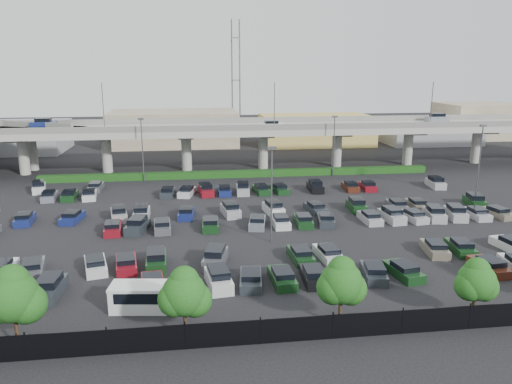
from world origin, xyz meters
TOP-DOWN VIEW (x-y plane):
  - ground at (0.00, 0.00)m, footprint 280.00×280.00m
  - overpass at (-0.21, 32.01)m, footprint 150.00×13.00m
  - hedge at (0.00, 25.00)m, footprint 66.00×1.60m
  - fence at (-0.05, -28.00)m, footprint 70.00×0.10m
  - tree_row at (0.70, -26.53)m, footprint 65.07×3.66m
  - shuttle_bus at (-11.49, -22.00)m, footprint 6.66×3.01m
  - parked_cars at (-0.22, -3.18)m, footprint 63.23×41.68m
  - light_poles at (-4.13, 2.00)m, footprint 66.90×48.38m
  - distant_buildings at (12.38, 61.81)m, footprint 138.00×24.00m
  - comm_tower at (4.00, 74.00)m, footprint 2.40×2.40m

SIDE VIEW (x-z plane):
  - ground at x=0.00m, z-range 0.00..0.00m
  - hedge at x=0.00m, z-range 0.00..1.10m
  - parked_cars at x=-0.22m, z-range -0.23..1.44m
  - fence at x=-0.05m, z-range -0.10..1.90m
  - shuttle_bus at x=-11.49m, z-range 0.09..2.16m
  - tree_row at x=0.70m, z-range 0.55..6.49m
  - distant_buildings at x=12.38m, z-range -0.76..8.24m
  - light_poles at x=-4.13m, z-range 1.09..11.39m
  - overpass at x=-0.21m, z-range -0.93..14.87m
  - comm_tower at x=4.00m, z-range 0.61..30.61m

